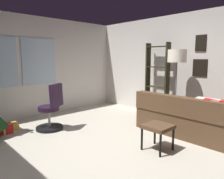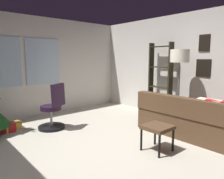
# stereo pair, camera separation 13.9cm
# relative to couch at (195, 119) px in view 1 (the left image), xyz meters

# --- Properties ---
(ground_plane) EXTENTS (5.03, 6.11, 0.10)m
(ground_plane) POSITION_rel_couch_xyz_m (-1.71, 0.49, -0.34)
(ground_plane) COLOR #BCB5A4
(wall_back_with_windows) EXTENTS (5.03, 0.12, 2.57)m
(wall_back_with_windows) POSITION_rel_couch_xyz_m (-1.73, 3.59, 1.00)
(wall_back_with_windows) COLOR silver
(wall_back_with_windows) RESTS_ON ground_plane
(wall_right_with_frames) EXTENTS (0.12, 6.11, 2.57)m
(wall_right_with_frames) POSITION_rel_couch_xyz_m (0.85, 0.49, 0.99)
(wall_right_with_frames) COLOR silver
(wall_right_with_frames) RESTS_ON ground_plane
(couch) EXTENTS (1.55, 1.90, 0.82)m
(couch) POSITION_rel_couch_xyz_m (0.00, 0.00, 0.00)
(couch) COLOR #4F3723
(couch) RESTS_ON ground_plane
(footstool) EXTENTS (0.42, 0.42, 0.43)m
(footstool) POSITION_rel_couch_xyz_m (-1.20, 0.07, 0.07)
(footstool) COLOR #4F3723
(footstool) RESTS_ON ground_plane
(gift_box_red) EXTENTS (0.34, 0.26, 0.18)m
(gift_box_red) POSITION_rel_couch_xyz_m (-2.80, 2.64, -0.21)
(gift_box_red) COLOR red
(gift_box_red) RESTS_ON ground_plane
(gift_box_gold) EXTENTS (0.28, 0.23, 0.15)m
(gift_box_gold) POSITION_rel_couch_xyz_m (-2.63, 2.76, -0.22)
(gift_box_gold) COLOR gold
(gift_box_gold) RESTS_ON ground_plane
(office_chair) EXTENTS (0.57, 0.59, 0.98)m
(office_chair) POSITION_rel_couch_xyz_m (-1.98, 2.20, 0.09)
(office_chair) COLOR black
(office_chair) RESTS_ON ground_plane
(bookshelf) EXTENTS (0.18, 0.64, 1.90)m
(bookshelf) POSITION_rel_couch_xyz_m (0.58, 1.35, 0.52)
(bookshelf) COLOR black
(bookshelf) RESTS_ON ground_plane
(floor_lamp) EXTENTS (0.41, 0.41, 1.69)m
(floor_lamp) POSITION_rel_couch_xyz_m (0.28, 0.62, 1.17)
(floor_lamp) COLOR slate
(floor_lamp) RESTS_ON ground_plane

